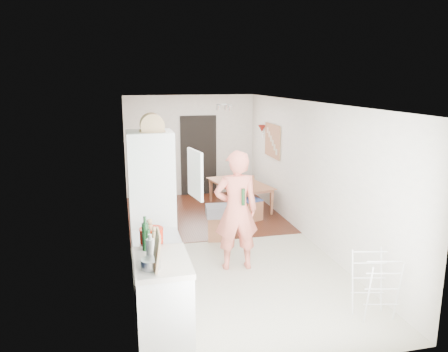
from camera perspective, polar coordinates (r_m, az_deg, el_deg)
name	(u,v)px	position (r m, az deg, el deg)	size (l,w,h in m)	color
room_shell	(223,176)	(7.50, -0.18, -0.01)	(3.20, 7.00, 2.50)	white
floor	(223,244)	(7.87, -0.17, -8.92)	(3.20, 7.00, 0.01)	beige
wood_floor_overlay	(203,213)	(9.58, -2.72, -4.91)	(3.20, 3.30, 0.01)	#4F2715
sage_wall_panel	(130,169)	(5.23, -12.21, 0.84)	(0.02, 3.00, 1.30)	slate
tile_splashback	(135,242)	(4.90, -11.60, -8.49)	(0.02, 1.90, 0.50)	black
doorway_recess	(199,156)	(10.94, -3.34, 2.66)	(0.90, 0.04, 2.00)	black
base_cabinet	(163,300)	(5.21, -7.98, -15.71)	(0.60, 0.90, 0.86)	white
worktop	(162,262)	(5.01, -8.14, -11.07)	(0.62, 0.92, 0.06)	beige
range_cooker	(157,271)	(5.88, -8.72, -12.19)	(0.60, 0.60, 0.88)	white
cooker_top	(156,238)	(5.70, -8.87, -7.99)	(0.60, 0.60, 0.04)	#BBBBBD
fridge_housing	(152,203)	(6.62, -9.40, -3.49)	(0.66, 0.66, 2.15)	white
fridge_door	(195,174)	(6.28, -3.79, 0.25)	(0.56, 0.04, 0.70)	white
fridge_interior	(172,171)	(6.53, -6.83, 0.67)	(0.02, 0.52, 0.66)	white
pinboard	(273,141)	(9.69, 6.38, 4.60)	(0.03, 0.90, 0.70)	#D7BD75
pinboard_frame	(272,141)	(9.68, 6.30, 4.60)	(0.01, 0.94, 0.74)	#A76447
wall_sconce	(262,128)	(10.26, 4.97, 6.21)	(0.18, 0.18, 0.16)	maroon
person	(236,200)	(6.61, 1.61, -3.14)	(0.80, 0.53, 2.19)	#EF7762
dining_table	(241,197)	(9.93, 2.23, -2.80)	(1.43, 0.79, 0.50)	#A76447
dining_chair	(251,199)	(9.07, 3.53, -3.02)	(0.38, 0.38, 0.89)	#A76447
stool	(218,227)	(8.04, -0.82, -6.70)	(0.35, 0.35, 0.46)	#A76447
grey_drape	(218,211)	(7.89, -0.83, -4.59)	(0.42, 0.42, 0.19)	slate
drying_rack	(375,286)	(5.80, 19.12, -13.47)	(0.42, 0.38, 0.82)	white
bread_bin	(152,125)	(6.34, -9.39, 6.59)	(0.35, 0.34, 0.19)	tan
red_casserole	(151,235)	(5.50, -9.45, -7.61)	(0.30, 0.30, 0.17)	red
steel_pan	(151,264)	(4.78, -9.54, -11.24)	(0.21, 0.21, 0.10)	#BBBBBD
held_bottle	(243,197)	(6.44, 2.52, -2.75)	(0.05, 0.05, 0.25)	#163D1B
bottle_a	(145,237)	(5.23, -10.22, -7.81)	(0.08, 0.08, 0.33)	#163D1B
bottle_b	(148,240)	(5.22, -9.90, -8.25)	(0.06, 0.06, 0.26)	#163D1B
bottle_c	(150,249)	(5.00, -9.59, -9.38)	(0.09, 0.09, 0.23)	silver
pepper_mill_front	(150,234)	(5.44, -9.66, -7.45)	(0.07, 0.07, 0.24)	tan
pepper_mill_back	(154,239)	(5.34, -9.08, -8.11)	(0.05, 0.05, 0.20)	tan
chopping_boards	(157,250)	(4.71, -8.77, -9.59)	(0.04, 0.30, 0.41)	tan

